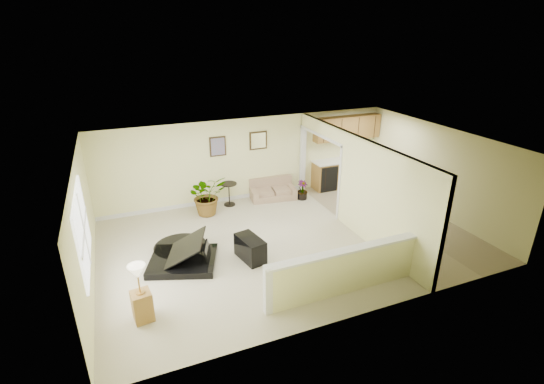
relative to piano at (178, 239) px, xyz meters
name	(u,v)px	position (x,y,z in m)	size (l,w,h in m)	color
floor	(289,241)	(2.69, -0.09, -0.58)	(9.00, 9.00, 0.00)	#BEB493
back_wall	(249,159)	(2.69, 2.91, 0.67)	(9.00, 0.04, 2.50)	beige
front_wall	(363,257)	(2.69, -3.09, 0.67)	(9.00, 0.04, 2.50)	beige
left_wall	(84,228)	(-1.81, -0.09, 0.67)	(0.04, 6.00, 2.50)	beige
right_wall	(437,171)	(7.19, -0.09, 0.67)	(0.04, 6.00, 2.50)	beige
ceiling	(291,144)	(2.69, -0.09, 1.92)	(9.00, 6.00, 0.04)	white
kitchen_vinyl	(392,219)	(5.84, -0.09, -0.57)	(2.70, 6.00, 0.01)	tan
interior_partition	(349,182)	(4.49, 0.16, 0.64)	(0.18, 5.99, 2.50)	beige
pony_half_wall	(342,271)	(2.76, -2.39, -0.06)	(3.42, 0.22, 1.00)	beige
left_window	(82,230)	(-1.80, -0.59, 0.87)	(0.05, 2.15, 1.45)	white
wall_art_left	(218,146)	(1.74, 2.88, 1.17)	(0.48, 0.04, 0.58)	#322412
wall_mirror	(258,140)	(2.99, 2.88, 1.22)	(0.55, 0.04, 0.55)	#322412
kitchen_cabinets	(343,161)	(5.88, 2.64, 0.30)	(2.36, 0.65, 2.33)	olive
piano	(178,239)	(0.00, 0.00, 0.00)	(2.02, 2.00, 1.38)	black
piano_bench	(250,249)	(1.51, -0.51, -0.30)	(0.41, 0.81, 0.54)	black
loveseat	(272,188)	(3.32, 2.60, -0.28)	(1.48, 0.96, 0.79)	tan
accent_table	(229,191)	(1.92, 2.56, -0.13)	(0.48, 0.48, 0.69)	black
palm_plant	(207,195)	(1.19, 2.20, 0.00)	(1.15, 1.03, 1.16)	black
small_plant	(302,191)	(4.14, 2.14, -0.32)	(0.42, 0.42, 0.60)	black
lamp_stand	(141,297)	(-0.97, -1.70, -0.09)	(0.38, 0.38, 1.15)	olive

